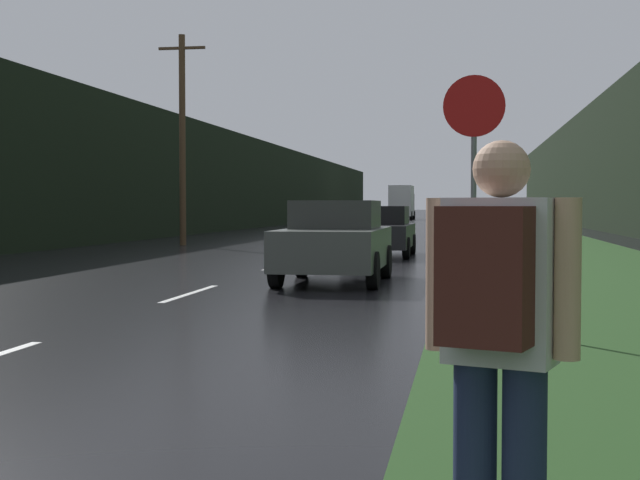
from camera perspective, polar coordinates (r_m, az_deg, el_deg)
grass_verge at (r=39.14m, az=13.17°, el=-0.01°), size 6.00×240.00×0.02m
lane_stripe_c at (r=15.41m, az=-8.29°, el=-3.40°), size 0.12×3.00×0.01m
lane_stripe_d at (r=22.15m, az=-2.77°, el=-1.66°), size 0.12×3.00×0.01m
treeline_far_side at (r=51.26m, az=-7.49°, el=3.86°), size 2.00×140.00×5.96m
treeline_near_side at (r=49.83m, az=19.39°, el=4.95°), size 2.00×140.00×7.95m
utility_pole_far at (r=34.07m, az=-8.80°, el=6.54°), size 1.80×0.24×7.90m
stop_sign at (r=11.11m, az=9.81°, el=4.46°), size 0.76×0.07×3.10m
hitchhiker_with_backpack at (r=3.51m, az=11.29°, el=-5.98°), size 0.59×0.51×1.76m
car_passing_near at (r=17.37m, az=0.96°, el=-0.11°), size 1.98×4.10×1.60m
car_passing_far at (r=26.50m, az=3.89°, el=0.56°), size 1.92×4.29×1.49m
car_oncoming at (r=44.27m, az=0.61°, el=1.26°), size 1.93×4.34×1.47m
delivery_truck at (r=93.23m, az=5.27°, el=2.45°), size 2.43×7.38×3.53m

